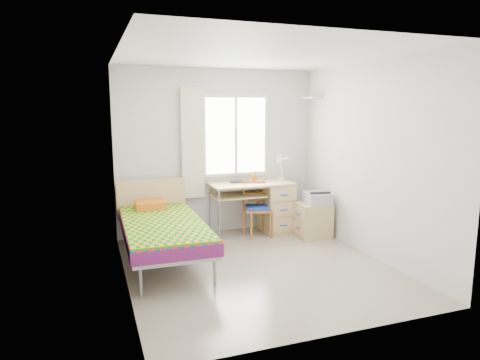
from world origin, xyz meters
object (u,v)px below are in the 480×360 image
object	(u,v)px
cabinet	(313,220)
printer	(317,198)
desk	(272,205)
bed	(162,227)
chair	(257,204)

from	to	relation	value
cabinet	printer	distance (m)	0.36
desk	cabinet	distance (m)	0.72
bed	printer	size ratio (longest dim) A/B	4.79
bed	chair	distance (m)	1.70
bed	chair	world-z (taller)	bed
bed	printer	xyz separation A→B (m)	(2.42, 0.24, 0.17)
bed	chair	size ratio (longest dim) A/B	2.44
bed	cabinet	bearing A→B (deg)	7.03
desk	chair	world-z (taller)	chair
bed	printer	bearing A→B (deg)	6.40
cabinet	desk	bearing A→B (deg)	135.66
desk	printer	bearing A→B (deg)	-45.72
chair	desk	bearing A→B (deg)	42.10
desk	cabinet	bearing A→B (deg)	-47.22
cabinet	chair	bearing A→B (deg)	158.05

